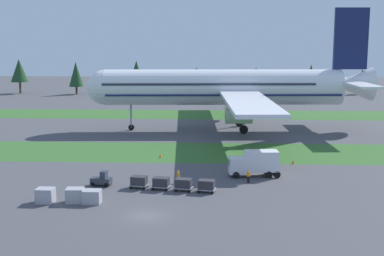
{
  "coord_description": "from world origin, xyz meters",
  "views": [
    {
      "loc": [
        7.22,
        -53.93,
        18.96
      ],
      "look_at": [
        3.57,
        32.4,
        4.0
      ],
      "focal_mm": 49.46,
      "sensor_mm": 36.0,
      "label": 1
    }
  ],
  "objects": [
    {
      "name": "taxiway_marker_1",
      "position": [
        -1.26,
        27.64,
        0.31
      ],
      "size": [
        0.44,
        0.44,
        0.62
      ],
      "primitive_type": "cone",
      "color": "orange",
      "rests_on": "ground"
    },
    {
      "name": "airliner",
      "position": [
        10.22,
        53.52,
        8.86
      ],
      "size": [
        58.05,
        71.89,
        24.69
      ],
      "rotation": [
        0.0,
        0.0,
        1.63
      ],
      "color": "white",
      "rests_on": "ground"
    },
    {
      "name": "ground_crew_loader",
      "position": [
        11.79,
        13.71,
        0.95
      ],
      "size": [
        0.48,
        0.36,
        1.74
      ],
      "rotation": [
        0.0,
        0.0,
        0.59
      ],
      "color": "black",
      "rests_on": "ground"
    },
    {
      "name": "ground_crew_marshaller",
      "position": [
        2.58,
        12.96,
        0.95
      ],
      "size": [
        0.36,
        0.56,
        1.74
      ],
      "rotation": [
        0.0,
        0.0,
        4.65
      ],
      "color": "black",
      "rests_on": "ground"
    },
    {
      "name": "catering_truck",
      "position": [
        12.82,
        16.88,
        1.95
      ],
      "size": [
        7.11,
        2.84,
        3.58
      ],
      "rotation": [
        0.0,
        0.0,
        1.65
      ],
      "color": "silver",
      "rests_on": "ground"
    },
    {
      "name": "cargo_dolly_fourth",
      "position": [
        6.34,
        9.05,
        0.92
      ],
      "size": [
        2.42,
        1.85,
        1.55
      ],
      "rotation": [
        0.0,
        0.0,
        1.4
      ],
      "color": "#A3A3A8",
      "rests_on": "ground"
    },
    {
      "name": "grass_strip_near",
      "position": [
        0.0,
        31.82,
        0.0
      ],
      "size": [
        320.0,
        15.62,
        0.01
      ],
      "primitive_type": "cube",
      "color": "#336028",
      "rests_on": "ground"
    },
    {
      "name": "taxiway_marker_0",
      "position": [
        19.23,
        24.47,
        0.31
      ],
      "size": [
        0.44,
        0.44,
        0.62
      ],
      "primitive_type": "cone",
      "color": "orange",
      "rests_on": "ground"
    },
    {
      "name": "cargo_dolly_third",
      "position": [
        3.49,
        9.53,
        0.92
      ],
      "size": [
        2.42,
        1.85,
        1.55
      ],
      "rotation": [
        0.0,
        0.0,
        1.4
      ],
      "color": "#A3A3A8",
      "rests_on": "ground"
    },
    {
      "name": "cargo_dolly_second",
      "position": [
        0.63,
        10.02,
        0.92
      ],
      "size": [
        2.42,
        1.85,
        1.55
      ],
      "rotation": [
        0.0,
        0.0,
        1.4
      ],
      "color": "#A3A3A8",
      "rests_on": "ground"
    },
    {
      "name": "uld_container_1",
      "position": [
        -8.8,
        4.33,
        0.84
      ],
      "size": [
        2.08,
        1.7,
        1.69
      ],
      "primitive_type": "cube",
      "rotation": [
        0.0,
        0.0,
        0.05
      ],
      "color": "#A3A3A8",
      "rests_on": "ground"
    },
    {
      "name": "uld_container_0",
      "position": [
        -12.21,
        4.11,
        0.86
      ],
      "size": [
        2.07,
        1.68,
        1.71
      ],
      "primitive_type": "cube",
      "rotation": [
        0.0,
        0.0,
        -0.04
      ],
      "color": "#A3A3A8",
      "rests_on": "ground"
    },
    {
      "name": "cargo_dolly_lead",
      "position": [
        -2.23,
        10.5,
        0.92
      ],
      "size": [
        2.42,
        1.85,
        1.55
      ],
      "rotation": [
        0.0,
        0.0,
        1.4
      ],
      "color": "#A3A3A8",
      "rests_on": "ground"
    },
    {
      "name": "grass_strip_far",
      "position": [
        0.0,
        75.07,
        0.0
      ],
      "size": [
        320.0,
        15.62,
        0.01
      ],
      "primitive_type": "cube",
      "color": "#336028",
      "rests_on": "ground"
    },
    {
      "name": "ground_plane",
      "position": [
        0.0,
        0.0,
        0.0
      ],
      "size": [
        400.0,
        400.0,
        0.0
      ],
      "primitive_type": "plane",
      "color": "#47474C"
    },
    {
      "name": "uld_container_2",
      "position": [
        -6.78,
        4.13,
        0.78
      ],
      "size": [
        2.02,
        1.63,
        1.56
      ],
      "primitive_type": "cube",
      "rotation": [
        0.0,
        0.0,
        -0.01
      ],
      "color": "#A3A3A8",
      "rests_on": "ground"
    },
    {
      "name": "distant_tree_line",
      "position": [
        -10.29,
        122.6,
        6.46
      ],
      "size": [
        159.02,
        10.71,
        11.57
      ],
      "color": "#4C3823",
      "rests_on": "ground"
    },
    {
      "name": "baggage_tug",
      "position": [
        -7.19,
        11.34,
        0.81
      ],
      "size": [
        2.78,
        1.72,
        1.97
      ],
      "rotation": [
        0.0,
        0.0,
        1.4
      ],
      "color": "#2D333D",
      "rests_on": "ground"
    }
  ]
}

